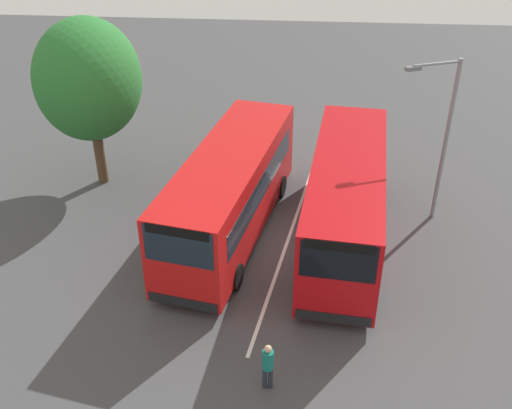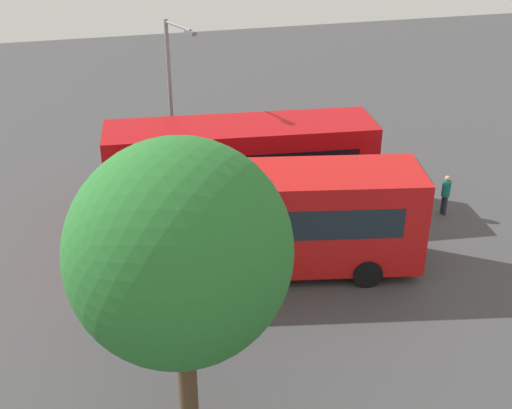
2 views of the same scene
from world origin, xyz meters
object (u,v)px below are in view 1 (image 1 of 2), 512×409
Objects in this scene: pedestrian at (268,364)px; street_lamp at (442,131)px; bus_far_left at (230,191)px; depot_tree at (88,80)px; bus_center_left at (346,199)px.

pedestrian is 0.24× the size of street_lamp.
bus_far_left is 1.41× the size of depot_tree.
depot_tree reaches higher than bus_far_left.
street_lamp is (-1.96, 3.48, 1.93)m from bus_center_left.
bus_far_left is 1.01× the size of bus_center_left.
bus_far_left is 7.59m from depot_tree.
bus_far_left is 8.17m from street_lamp.
pedestrian is 11.25m from street_lamp.
bus_far_left is at bearing -87.61° from bus_center_left.
pedestrian is at bearing 25.57° from bus_far_left.
bus_center_left is 11.40m from depot_tree.
street_lamp is at bearing 82.50° from depot_tree.
depot_tree is at bearing -108.68° from bus_far_left.
bus_far_left is at bearing -8.69° from street_lamp.
bus_center_left is 1.40× the size of depot_tree.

